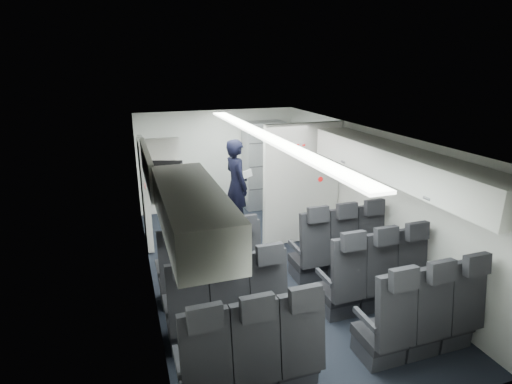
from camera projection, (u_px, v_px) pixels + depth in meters
cabin_shell at (265, 202)px, 5.94m from camera, size 3.41×6.01×2.16m
seat_row_front at (277, 261)px, 5.68m from camera, size 3.33×0.56×1.24m
seat_row_mid at (304, 294)px, 4.87m from camera, size 3.33×0.56×1.24m
seat_row_rear at (341, 340)px, 4.06m from camera, size 3.33×0.56×1.24m
overhead_bin_left_rear at (192, 211)px, 3.49m from camera, size 0.53×1.80×0.40m
overhead_bin_left_front_open at (165, 174)px, 5.09m from camera, size 0.64×1.70×0.72m
overhead_bin_right_rear at (448, 182)px, 4.34m from camera, size 0.53×1.80×0.40m
overhead_bin_right_front at (359, 150)px, 5.91m from camera, size 0.53×1.70×0.40m
bulkhead_partition at (302, 184)px, 6.97m from camera, size 1.40×0.15×2.13m
galley_unit at (263, 165)px, 8.73m from camera, size 0.85×0.52×1.90m
boarding_door at (145, 193)px, 6.90m from camera, size 0.12×1.27×1.86m
flight_attendant at (236, 185)px, 7.53m from camera, size 0.53×0.71×1.77m
carry_on_bag at (165, 172)px, 5.06m from camera, size 0.47×0.39×0.24m
papers at (247, 174)px, 7.48m from camera, size 0.20×0.05×0.14m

